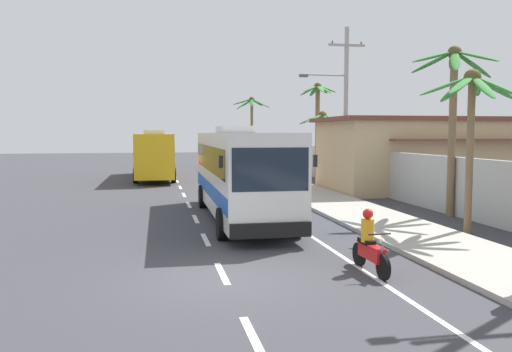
{
  "coord_description": "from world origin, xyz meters",
  "views": [
    {
      "loc": [
        -1.58,
        -11.89,
        3.41
      ],
      "look_at": [
        2.39,
        8.37,
        1.7
      ],
      "focal_mm": 36.58,
      "sensor_mm": 36.0,
      "label": 1
    }
  ],
  "objects_px": {
    "coach_bus_far_lane": "(155,153)",
    "roadside_building": "(435,154)",
    "pedestrian_midwalk": "(287,171)",
    "utility_pole_mid": "(344,106)",
    "palm_second": "(322,128)",
    "palm_nearest": "(472,107)",
    "palm_farthest": "(453,95)",
    "motorcycle_trailing": "(370,246)",
    "palm_fourth": "(318,113)",
    "motorcycle_beside_bus": "(246,180)",
    "palm_third": "(252,114)",
    "coach_bus_foreground": "(240,171)"
  },
  "relations": [
    {
      "from": "palm_nearest",
      "to": "roadside_building",
      "type": "height_order",
      "value": "palm_nearest"
    },
    {
      "from": "palm_third",
      "to": "palm_fourth",
      "type": "relative_size",
      "value": 0.98
    },
    {
      "from": "motorcycle_beside_bus",
      "to": "palm_second",
      "type": "bearing_deg",
      "value": 33.41
    },
    {
      "from": "coach_bus_foreground",
      "to": "palm_third",
      "type": "height_order",
      "value": "palm_third"
    },
    {
      "from": "palm_nearest",
      "to": "palm_second",
      "type": "xyz_separation_m",
      "value": [
        0.91,
        18.49,
        -0.57
      ]
    },
    {
      "from": "motorcycle_beside_bus",
      "to": "palm_third",
      "type": "distance_m",
      "value": 22.43
    },
    {
      "from": "coach_bus_foreground",
      "to": "utility_pole_mid",
      "type": "xyz_separation_m",
      "value": [
        6.82,
        6.67,
        2.91
      ]
    },
    {
      "from": "palm_nearest",
      "to": "palm_fourth",
      "type": "relative_size",
      "value": 0.77
    },
    {
      "from": "coach_bus_foreground",
      "to": "pedestrian_midwalk",
      "type": "xyz_separation_m",
      "value": [
        5.19,
        12.69,
        -0.99
      ]
    },
    {
      "from": "pedestrian_midwalk",
      "to": "utility_pole_mid",
      "type": "xyz_separation_m",
      "value": [
        1.63,
        -6.02,
        3.9
      ]
    },
    {
      "from": "coach_bus_far_lane",
      "to": "motorcycle_beside_bus",
      "type": "relative_size",
      "value": 6.06
    },
    {
      "from": "palm_third",
      "to": "palm_second",
      "type": "bearing_deg",
      "value": -84.64
    },
    {
      "from": "coach_bus_foreground",
      "to": "roadside_building",
      "type": "xyz_separation_m",
      "value": [
        13.12,
        8.18,
        0.25
      ]
    },
    {
      "from": "coach_bus_far_lane",
      "to": "coach_bus_foreground",
      "type": "bearing_deg",
      "value": -80.27
    },
    {
      "from": "motorcycle_beside_bus",
      "to": "palm_fourth",
      "type": "relative_size",
      "value": 0.27
    },
    {
      "from": "coach_bus_far_lane",
      "to": "palm_nearest",
      "type": "bearing_deg",
      "value": -66.3
    },
    {
      "from": "motorcycle_trailing",
      "to": "palm_fourth",
      "type": "height_order",
      "value": "palm_fourth"
    },
    {
      "from": "coach_bus_far_lane",
      "to": "roadside_building",
      "type": "height_order",
      "value": "roadside_building"
    },
    {
      "from": "coach_bus_foreground",
      "to": "palm_nearest",
      "type": "xyz_separation_m",
      "value": [
        7.11,
        -4.5,
        2.37
      ]
    },
    {
      "from": "coach_bus_foreground",
      "to": "utility_pole_mid",
      "type": "relative_size",
      "value": 1.26
    },
    {
      "from": "coach_bus_far_lane",
      "to": "palm_third",
      "type": "distance_m",
      "value": 16.02
    },
    {
      "from": "palm_second",
      "to": "palm_nearest",
      "type": "bearing_deg",
      "value": -92.83
    },
    {
      "from": "coach_bus_far_lane",
      "to": "palm_third",
      "type": "relative_size",
      "value": 1.69
    },
    {
      "from": "coach_bus_foreground",
      "to": "palm_fourth",
      "type": "relative_size",
      "value": 1.6
    },
    {
      "from": "palm_nearest",
      "to": "palm_farthest",
      "type": "distance_m",
      "value": 3.83
    },
    {
      "from": "motorcycle_beside_bus",
      "to": "palm_nearest",
      "type": "distance_m",
      "value": 15.81
    },
    {
      "from": "roadside_building",
      "to": "palm_fourth",
      "type": "bearing_deg",
      "value": 116.17
    },
    {
      "from": "pedestrian_midwalk",
      "to": "palm_third",
      "type": "distance_m",
      "value": 19.34
    },
    {
      "from": "coach_bus_far_lane",
      "to": "palm_nearest",
      "type": "distance_m",
      "value": 25.98
    },
    {
      "from": "utility_pole_mid",
      "to": "palm_fourth",
      "type": "relative_size",
      "value": 1.27
    },
    {
      "from": "utility_pole_mid",
      "to": "palm_farthest",
      "type": "xyz_separation_m",
      "value": [
        1.74,
        -7.68,
        0.1
      ]
    },
    {
      "from": "motorcycle_trailing",
      "to": "palm_fourth",
      "type": "xyz_separation_m",
      "value": [
        6.87,
        25.65,
        4.28
      ]
    },
    {
      "from": "roadside_building",
      "to": "motorcycle_beside_bus",
      "type": "bearing_deg",
      "value": 170.73
    },
    {
      "from": "palm_second",
      "to": "palm_fourth",
      "type": "xyz_separation_m",
      "value": [
        0.68,
        3.18,
        1.2
      ]
    },
    {
      "from": "coach_bus_far_lane",
      "to": "palm_farthest",
      "type": "relative_size",
      "value": 1.72
    },
    {
      "from": "pedestrian_midwalk",
      "to": "utility_pole_mid",
      "type": "height_order",
      "value": "utility_pole_mid"
    },
    {
      "from": "coach_bus_foreground",
      "to": "roadside_building",
      "type": "bearing_deg",
      "value": 31.96
    },
    {
      "from": "palm_second",
      "to": "roadside_building",
      "type": "relative_size",
      "value": 0.36
    },
    {
      "from": "coach_bus_far_lane",
      "to": "palm_third",
      "type": "bearing_deg",
      "value": 51.87
    },
    {
      "from": "coach_bus_far_lane",
      "to": "palm_fourth",
      "type": "height_order",
      "value": "palm_fourth"
    },
    {
      "from": "palm_fourth",
      "to": "pedestrian_midwalk",
      "type": "bearing_deg",
      "value": -128.06
    },
    {
      "from": "palm_fourth",
      "to": "roadside_building",
      "type": "bearing_deg",
      "value": -63.83
    },
    {
      "from": "motorcycle_beside_bus",
      "to": "motorcycle_trailing",
      "type": "xyz_separation_m",
      "value": [
        -0.15,
        -18.48,
        -0.01
      ]
    },
    {
      "from": "motorcycle_beside_bus",
      "to": "roadside_building",
      "type": "distance_m",
      "value": 11.39
    },
    {
      "from": "pedestrian_midwalk",
      "to": "palm_third",
      "type": "bearing_deg",
      "value": 37.29
    },
    {
      "from": "palm_second",
      "to": "roadside_building",
      "type": "distance_m",
      "value": 7.88
    },
    {
      "from": "coach_bus_far_lane",
      "to": "motorcycle_beside_bus",
      "type": "xyz_separation_m",
      "value": [
        5.26,
        -9.19,
        -1.24
      ]
    },
    {
      "from": "motorcycle_trailing",
      "to": "palm_second",
      "type": "bearing_deg",
      "value": 74.58
    },
    {
      "from": "palm_third",
      "to": "palm_farthest",
      "type": "distance_m",
      "value": 32.59
    },
    {
      "from": "coach_bus_far_lane",
      "to": "motorcycle_trailing",
      "type": "height_order",
      "value": "coach_bus_far_lane"
    }
  ]
}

